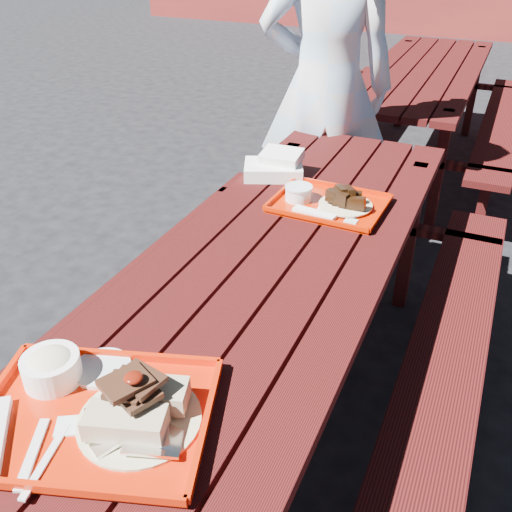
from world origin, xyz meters
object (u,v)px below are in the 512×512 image
Objects in this scene: near_tray at (97,400)px; far_tray at (327,202)px; picnic_table_far at (421,95)px; person at (326,87)px; picnic_table_near at (274,300)px.

far_tray is at bearing 83.14° from near_tray.
picnic_table_far is 1.28× the size of person.
person is at bearing -100.24° from picnic_table_far.
picnic_table_far is 2.42m from far_tray.
far_tray is at bearing 82.57° from picnic_table_near.
near_tray is 1.20m from far_tray.
near_tray reaches higher than picnic_table_near.
far_tray is (0.05, -2.41, 0.21)m from picnic_table_far.
far_tray reaches higher than picnic_table_near.
picnic_table_far is 5.73× the size of far_tray.
person is (-0.17, 2.12, 0.15)m from near_tray.
picnic_table_near is at bearing -97.43° from far_tray.
picnic_table_near is 1.40m from person.
far_tray is (0.14, 1.19, -0.02)m from near_tray.
picnic_table_far is at bearing -117.00° from person.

